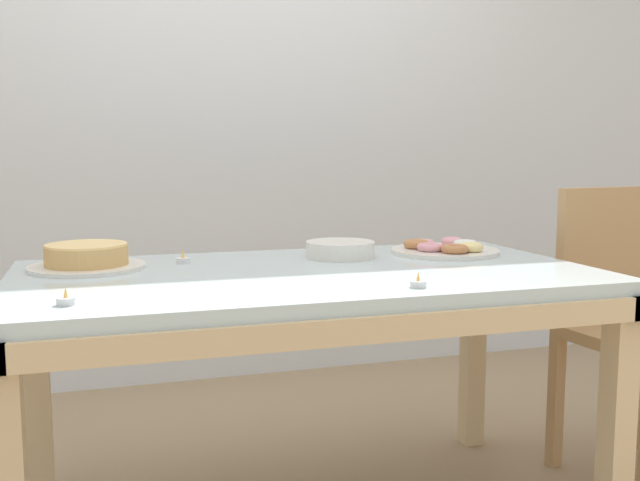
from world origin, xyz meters
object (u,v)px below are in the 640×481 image
(pastry_platter, at_px, (445,249))
(plate_stack, at_px, (340,249))
(tealight_centre, at_px, (66,300))
(tealight_left_edge, at_px, (183,260))
(tealight_near_front, at_px, (418,283))
(cake_chocolate_round, at_px, (87,258))
(chair, at_px, (629,316))

(pastry_platter, xyz_separation_m, plate_stack, (-0.35, 0.02, 0.01))
(plate_stack, xyz_separation_m, tealight_centre, (-0.77, -0.47, -0.01))
(plate_stack, distance_m, tealight_left_edge, 0.47)
(pastry_platter, distance_m, tealight_near_front, 0.59)
(cake_chocolate_round, bearing_deg, chair, -5.80)
(chair, height_order, tealight_near_front, chair)
(chair, distance_m, tealight_centre, 1.76)
(plate_stack, height_order, tealight_near_front, plate_stack)
(tealight_left_edge, xyz_separation_m, tealight_centre, (-0.30, -0.50, 0.00))
(tealight_left_edge, bearing_deg, chair, -7.76)
(pastry_platter, height_order, tealight_centre, pastry_platter)
(cake_chocolate_round, bearing_deg, tealight_near_front, -34.42)
(plate_stack, bearing_deg, cake_chocolate_round, 179.52)
(pastry_platter, bearing_deg, tealight_left_edge, 176.91)
(plate_stack, distance_m, tealight_centre, 0.91)
(tealight_near_front, relative_size, tealight_centre, 1.00)
(tealight_centre, bearing_deg, plate_stack, 31.30)
(pastry_platter, xyz_separation_m, tealight_near_front, (-0.33, -0.50, -0.00))
(cake_chocolate_round, height_order, tealight_near_front, cake_chocolate_round)
(pastry_platter, relative_size, tealight_centre, 8.50)
(chair, relative_size, tealight_centre, 23.50)
(pastry_platter, relative_size, tealight_near_front, 8.50)
(pastry_platter, distance_m, tealight_centre, 1.21)
(pastry_platter, xyz_separation_m, tealight_centre, (-1.12, -0.45, -0.00))
(plate_stack, bearing_deg, pastry_platter, -2.63)
(pastry_platter, bearing_deg, chair, -13.97)
(chair, bearing_deg, pastry_platter, 166.03)
(tealight_left_edge, bearing_deg, cake_chocolate_round, -175.20)
(pastry_platter, bearing_deg, tealight_near_front, -123.38)
(cake_chocolate_round, relative_size, pastry_platter, 0.93)
(pastry_platter, bearing_deg, cake_chocolate_round, 178.83)
(chair, relative_size, tealight_left_edge, 23.50)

